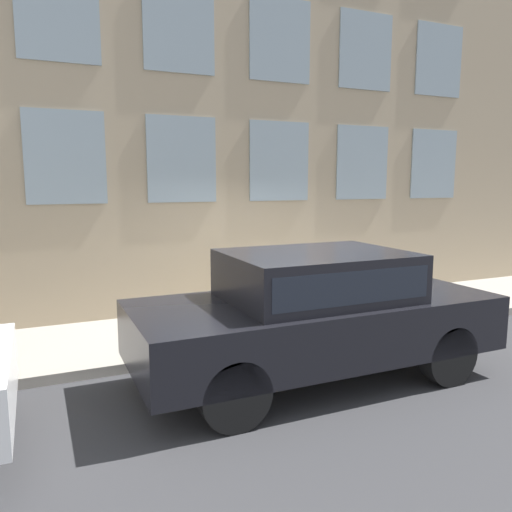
% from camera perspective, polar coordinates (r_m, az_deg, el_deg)
% --- Properties ---
extents(ground_plane, '(80.00, 80.00, 0.00)m').
position_cam_1_polar(ground_plane, '(7.37, 3.80, -10.57)').
color(ground_plane, '#38383A').
extents(sidewalk, '(2.20, 60.00, 0.13)m').
position_cam_1_polar(sidewalk, '(8.30, 0.22, -7.88)').
color(sidewalk, '#A8A093').
rests_on(sidewalk, ground_plane).
extents(building_facade, '(0.33, 40.00, 8.28)m').
position_cam_1_polar(building_facade, '(9.28, -3.13, 19.28)').
color(building_facade, tan).
rests_on(building_facade, ground_plane).
extents(fire_hydrant, '(0.32, 0.44, 0.80)m').
position_cam_1_polar(fire_hydrant, '(7.62, -2.06, -5.65)').
color(fire_hydrant, gold).
rests_on(fire_hydrant, sidewalk).
extents(person, '(0.27, 0.18, 1.12)m').
position_cam_1_polar(person, '(8.32, 1.88, -2.58)').
color(person, navy).
rests_on(person, sidewalk).
extents(parked_car_charcoal_near, '(1.80, 4.41, 1.58)m').
position_cam_1_polar(parked_car_charcoal_near, '(6.10, 6.82, -6.06)').
color(parked_car_charcoal_near, black).
rests_on(parked_car_charcoal_near, ground_plane).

